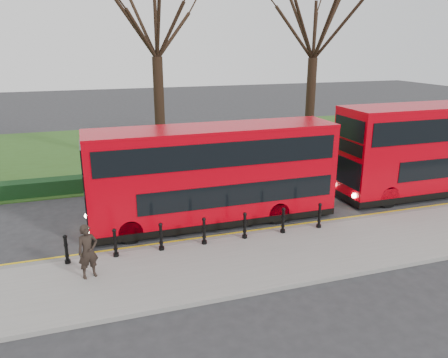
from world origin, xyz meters
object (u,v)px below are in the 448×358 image
object	(u,v)px
pedestrian	(88,251)
bollard_row	(204,231)
bus_rear	(444,149)
bus_lead	(214,175)

from	to	relation	value
pedestrian	bollard_row	bearing A→B (deg)	-1.39
pedestrian	bus_rear	bearing A→B (deg)	-5.37
bus_rear	bus_lead	bearing A→B (deg)	-178.88
bus_lead	bus_rear	world-z (taller)	bus_rear
bus_lead	bus_rear	size ratio (longest dim) A/B	0.92
bollard_row	bus_rear	size ratio (longest dim) A/B	0.87
bollard_row	bus_lead	distance (m)	2.87
bollard_row	bus_lead	size ratio (longest dim) A/B	0.95
bollard_row	pedestrian	xyz separation A→B (m)	(-4.13, -1.18, 0.39)
bus_rear	pedestrian	size ratio (longest dim) A/B	6.30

